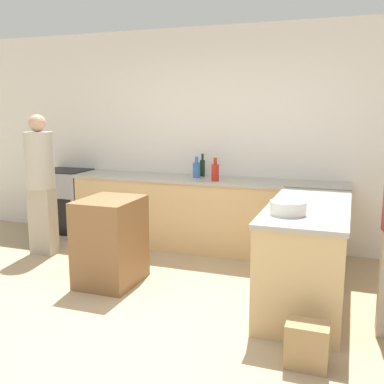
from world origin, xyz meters
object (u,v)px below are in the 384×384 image
island_table (111,241)px  person_by_range (41,180)px  wine_bottle_dark (202,167)px  water_bottle_blue (197,169)px  range_oven (66,202)px  paper_bag (307,345)px  mixing_bowl (288,208)px  hot_sauce_bottle (215,172)px

island_table → person_by_range: person_by_range is taller
wine_bottle_dark → water_bottle_blue: 0.14m
range_oven → person_by_range: person_by_range is taller
water_bottle_blue → person_by_range: person_by_range is taller
range_oven → person_by_range: 0.98m
wine_bottle_dark → paper_bag: wine_bottle_dark is taller
island_table → wine_bottle_dark: size_ratio=3.03×
range_oven → person_by_range: bearing=-72.5°
mixing_bowl → paper_bag: size_ratio=0.93×
hot_sauce_bottle → paper_bag: hot_sauce_bottle is taller
water_bottle_blue → hot_sauce_bottle: bearing=-30.4°
hot_sauce_bottle → paper_bag: size_ratio=0.88×
range_oven → mixing_bowl: 3.63m
person_by_range → range_oven: bearing=107.5°
mixing_bowl → person_by_range: (-2.96, 0.76, -0.04)m
island_table → water_bottle_blue: (0.41, 1.40, 0.56)m
range_oven → mixing_bowl: bearing=-26.2°
mixing_bowl → water_bottle_blue: (-1.33, 1.61, 0.05)m
paper_bag → mixing_bowl: bearing=110.2°
island_table → water_bottle_blue: water_bottle_blue is taller
wine_bottle_dark → hot_sauce_bottle: (0.26, -0.30, -0.00)m
island_table → person_by_range: 1.42m
island_table → paper_bag: bearing=-23.9°
hot_sauce_bottle → water_bottle_blue: (-0.29, 0.17, -0.01)m
hot_sauce_bottle → water_bottle_blue: size_ratio=1.05×
island_table → paper_bag: (1.98, -0.88, -0.27)m
mixing_bowl → hot_sauce_bottle: 1.78m
range_oven → hot_sauce_bottle: hot_sauce_bottle is taller
range_oven → person_by_range: (0.26, -0.83, 0.45)m
range_oven → hot_sauce_bottle: bearing=-3.8°
mixing_bowl → wine_bottle_dark: (-1.30, 1.75, 0.06)m
wine_bottle_dark → person_by_range: (-1.67, -0.99, -0.10)m
range_oven → water_bottle_blue: water_bottle_blue is taller
wine_bottle_dark → person_by_range: person_by_range is taller
range_oven → hot_sauce_bottle: size_ratio=3.31×
mixing_bowl → wine_bottle_dark: bearing=126.6°
wine_bottle_dark → person_by_range: size_ratio=0.17×
hot_sauce_bottle → wine_bottle_dark: bearing=130.2°
range_oven → wine_bottle_dark: 2.01m
person_by_range → hot_sauce_bottle: bearing=19.5°
range_oven → hot_sauce_bottle: 2.26m
hot_sauce_bottle → person_by_range: 2.04m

